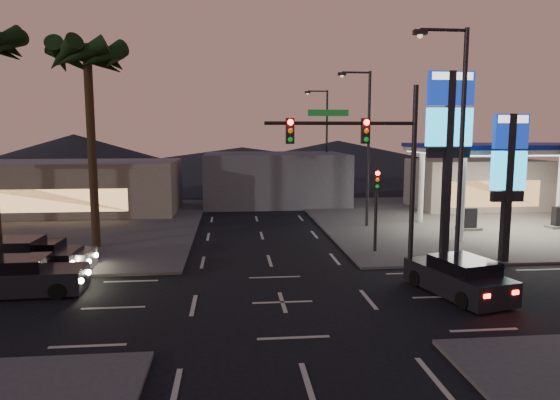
{
  "coord_description": "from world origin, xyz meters",
  "views": [
    {
      "loc": [
        -1.82,
        -17.4,
        6.1
      ],
      "look_at": [
        0.48,
        5.7,
        3.0
      ],
      "focal_mm": 32.0,
      "sensor_mm": 36.0,
      "label": 1
    }
  ],
  "objects": [
    {
      "name": "ground",
      "position": [
        0.0,
        0.0,
        0.0
      ],
      "size": [
        140.0,
        140.0,
        0.0
      ],
      "primitive_type": "plane",
      "color": "black",
      "rests_on": "ground"
    },
    {
      "name": "corner_lot_ne",
      "position": [
        16.0,
        16.0,
        0.06
      ],
      "size": [
        24.0,
        24.0,
        0.12
      ],
      "primitive_type": "cube",
      "color": "#47443F",
      "rests_on": "ground"
    },
    {
      "name": "corner_lot_nw",
      "position": [
        -16.0,
        16.0,
        0.06
      ],
      "size": [
        24.0,
        24.0,
        0.12
      ],
      "primitive_type": "cube",
      "color": "#47443F",
      "rests_on": "ground"
    },
    {
      "name": "gas_station",
      "position": [
        16.0,
        12.0,
        5.08
      ],
      "size": [
        12.2,
        8.2,
        5.47
      ],
      "color": "silver",
      "rests_on": "ground"
    },
    {
      "name": "convenience_store",
      "position": [
        18.0,
        21.0,
        2.0
      ],
      "size": [
        10.0,
        6.0,
        4.0
      ],
      "primitive_type": "cube",
      "color": "#726B5B",
      "rests_on": "ground"
    },
    {
      "name": "pylon_sign_tall",
      "position": [
        8.5,
        5.5,
        6.39
      ],
      "size": [
        2.2,
        0.35,
        9.0
      ],
      "color": "black",
      "rests_on": "ground"
    },
    {
      "name": "pylon_sign_short",
      "position": [
        11.0,
        4.5,
        4.66
      ],
      "size": [
        1.6,
        0.35,
        7.0
      ],
      "color": "black",
      "rests_on": "ground"
    },
    {
      "name": "traffic_signal_mast",
      "position": [
        3.76,
        1.99,
        5.23
      ],
      "size": [
        6.1,
        0.39,
        8.0
      ],
      "color": "black",
      "rests_on": "ground"
    },
    {
      "name": "pedestal_signal",
      "position": [
        5.5,
        6.98,
        2.92
      ],
      "size": [
        0.32,
        0.39,
        4.3
      ],
      "color": "black",
      "rests_on": "ground"
    },
    {
      "name": "streetlight_near",
      "position": [
        6.79,
        1.0,
        5.72
      ],
      "size": [
        2.14,
        0.25,
        10.0
      ],
      "color": "black",
      "rests_on": "ground"
    },
    {
      "name": "streetlight_mid",
      "position": [
        6.79,
        14.0,
        5.72
      ],
      "size": [
        2.14,
        0.25,
        10.0
      ],
      "color": "black",
      "rests_on": "ground"
    },
    {
      "name": "streetlight_far",
      "position": [
        6.79,
        28.0,
        5.72
      ],
      "size": [
        2.14,
        0.25,
        10.0
      ],
      "color": "black",
      "rests_on": "ground"
    },
    {
      "name": "palm_a",
      "position": [
        -9.0,
        9.5,
        9.43
      ],
      "size": [
        4.41,
        4.41,
        10.86
      ],
      "color": "black",
      "rests_on": "ground"
    },
    {
      "name": "building_far_west",
      "position": [
        -14.0,
        22.0,
        2.0
      ],
      "size": [
        16.0,
        8.0,
        4.0
      ],
      "primitive_type": "cube",
      "color": "#726B5B",
      "rests_on": "ground"
    },
    {
      "name": "building_far_mid",
      "position": [
        2.0,
        26.0,
        2.2
      ],
      "size": [
        12.0,
        9.0,
        4.4
      ],
      "primitive_type": "cube",
      "color": "#4C4C51",
      "rests_on": "ground"
    },
    {
      "name": "hill_left",
      "position": [
        -25.0,
        60.0,
        3.0
      ],
      "size": [
        40.0,
        40.0,
        6.0
      ],
      "primitive_type": "cone",
      "color": "black",
      "rests_on": "ground"
    },
    {
      "name": "hill_right",
      "position": [
        15.0,
        60.0,
        2.5
      ],
      "size": [
        50.0,
        50.0,
        5.0
      ],
      "primitive_type": "cone",
      "color": "black",
      "rests_on": "ground"
    },
    {
      "name": "hill_center",
      "position": [
        0.0,
        60.0,
        2.0
      ],
      "size": [
        60.0,
        60.0,
        4.0
      ],
      "primitive_type": "cone",
      "color": "black",
      "rests_on": "ground"
    },
    {
      "name": "car_lane_a_front",
      "position": [
        -9.72,
        1.91,
        0.67
      ],
      "size": [
        4.5,
        2.04,
        1.44
      ],
      "color": "black",
      "rests_on": "ground"
    },
    {
      "name": "car_lane_b_front",
      "position": [
        -10.16,
        5.01,
        0.65
      ],
      "size": [
        4.34,
        1.88,
        1.4
      ],
      "color": "slate",
      "rests_on": "ground"
    },
    {
      "name": "car_lane_b_mid",
      "position": [
        -11.01,
        4.46,
        0.76
      ],
      "size": [
        5.1,
        2.23,
        1.65
      ],
      "color": "black",
      "rests_on": "ground"
    },
    {
      "name": "suv_station",
      "position": [
        6.74,
        0.15,
        0.69
      ],
      "size": [
        2.86,
        4.74,
        1.48
      ],
      "color": "black",
      "rests_on": "ground"
    }
  ]
}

